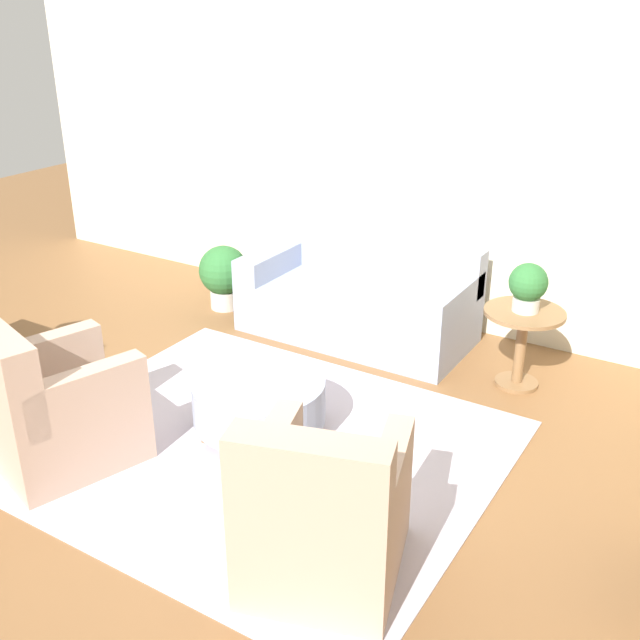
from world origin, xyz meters
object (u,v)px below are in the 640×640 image
(side_table, at_px, (522,334))
(potted_plant_floor, at_px, (224,274))
(couch, at_px, (359,301))
(ottoman_table, at_px, (259,400))
(potted_plant_on_side_table, at_px, (528,286))
(armchair_left, at_px, (53,410))
(armchair_right, at_px, (323,517))

(side_table, bearing_deg, potted_plant_floor, 179.38)
(potted_plant_floor, bearing_deg, couch, 6.46)
(ottoman_table, distance_m, potted_plant_on_side_table, 2.10)
(armchair_left, distance_m, potted_plant_floor, 2.63)
(armchair_left, xyz_separation_m, armchair_right, (1.96, 0.00, 0.00))
(couch, relative_size, ottoman_table, 2.20)
(couch, distance_m, potted_plant_floor, 1.36)
(couch, bearing_deg, potted_plant_floor, -173.54)
(potted_plant_on_side_table, height_order, potted_plant_floor, potted_plant_on_side_table)
(armchair_left, relative_size, potted_plant_floor, 1.69)
(couch, relative_size, armchair_left, 1.90)
(potted_plant_on_side_table, distance_m, potted_plant_floor, 2.87)
(side_table, xyz_separation_m, potted_plant_floor, (-2.83, 0.03, -0.09))
(ottoman_table, bearing_deg, potted_plant_floor, 134.16)
(armchair_right, distance_m, ottoman_table, 1.39)
(ottoman_table, relative_size, side_table, 1.44)
(couch, distance_m, armchair_left, 2.78)
(potted_plant_on_side_table, xyz_separation_m, potted_plant_floor, (-2.83, 0.03, -0.47))
(couch, relative_size, armchair_right, 1.90)
(armchair_right, relative_size, ottoman_table, 1.16)
(couch, xyz_separation_m, potted_plant_floor, (-1.36, -0.15, 0.04))
(armchair_left, relative_size, side_table, 1.66)
(couch, bearing_deg, potted_plant_on_side_table, -7.12)
(armchair_left, bearing_deg, armchair_right, 0.00)
(armchair_left, height_order, potted_plant_on_side_table, armchair_left)
(armchair_left, distance_m, armchair_right, 1.96)
(couch, distance_m, side_table, 1.49)
(couch, relative_size, side_table, 3.17)
(armchair_right, height_order, potted_plant_on_side_table, armchair_right)
(armchair_right, xyz_separation_m, potted_plant_on_side_table, (0.19, 2.51, 0.43))
(couch, xyz_separation_m, ottoman_table, (0.23, -1.79, -0.03))
(armchair_right, bearing_deg, side_table, 85.60)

